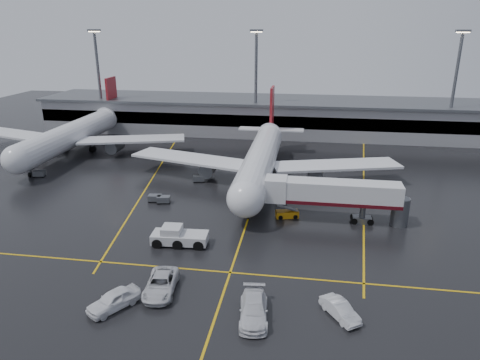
# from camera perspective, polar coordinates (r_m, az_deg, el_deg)

# --- Properties ---
(ground) EXTENTS (220.00, 220.00, 0.00)m
(ground) POSITION_cam_1_polar(r_m,az_deg,el_deg) (70.12, 1.87, -2.63)
(ground) COLOR black
(ground) RESTS_ON ground
(apron_line_centre) EXTENTS (0.25, 90.00, 0.02)m
(apron_line_centre) POSITION_cam_1_polar(r_m,az_deg,el_deg) (70.12, 1.87, -2.62)
(apron_line_centre) COLOR gold
(apron_line_centre) RESTS_ON ground
(apron_line_stop) EXTENTS (60.00, 0.25, 0.02)m
(apron_line_stop) POSITION_cam_1_polar(r_m,az_deg,el_deg) (50.60, -1.28, -11.89)
(apron_line_stop) COLOR gold
(apron_line_stop) RESTS_ON ground
(apron_line_left) EXTENTS (9.99, 69.35, 0.02)m
(apron_line_left) POSITION_cam_1_polar(r_m,az_deg,el_deg) (83.77, -10.97, 0.75)
(apron_line_left) COLOR gold
(apron_line_left) RESTS_ON ground
(apron_line_right) EXTENTS (7.57, 69.64, 0.02)m
(apron_line_right) POSITION_cam_1_polar(r_m,az_deg,el_deg) (79.70, 15.73, -0.61)
(apron_line_right) COLOR gold
(apron_line_right) RESTS_ON ground
(terminal) EXTENTS (122.00, 19.00, 8.60)m
(terminal) POSITION_cam_1_polar(r_m,az_deg,el_deg) (114.87, 4.88, 8.29)
(terminal) COLOR gray
(terminal) RESTS_ON ground
(light_mast_left) EXTENTS (3.00, 1.20, 25.45)m
(light_mast_left) POSITION_cam_1_polar(r_m,az_deg,el_deg) (119.48, -17.85, 12.82)
(light_mast_left) COLOR #595B60
(light_mast_left) RESTS_ON ground
(light_mast_mid) EXTENTS (3.00, 1.20, 25.45)m
(light_mast_mid) POSITION_cam_1_polar(r_m,az_deg,el_deg) (107.96, 2.08, 13.09)
(light_mast_mid) COLOR #595B60
(light_mast_mid) RESTS_ON ground
(light_mast_right) EXTENTS (3.00, 1.20, 25.45)m
(light_mast_right) POSITION_cam_1_polar(r_m,az_deg,el_deg) (111.95, 26.10, 11.42)
(light_mast_right) COLOR #595B60
(light_mast_right) RESTS_ON ground
(main_airliner) EXTENTS (48.80, 45.60, 14.10)m
(main_airliner) POSITION_cam_1_polar(r_m,az_deg,el_deg) (77.84, 2.79, 2.89)
(main_airliner) COLOR silver
(main_airliner) RESTS_ON ground
(second_airliner) EXTENTS (48.80, 45.60, 14.10)m
(second_airliner) POSITION_cam_1_polar(r_m,az_deg,el_deg) (101.98, -20.70, 5.63)
(second_airliner) COLOR silver
(second_airliner) RESTS_ON ground
(jet_bridge) EXTENTS (19.90, 3.40, 6.05)m
(jet_bridge) POSITION_cam_1_polar(r_m,az_deg,el_deg) (62.80, 12.04, -1.90)
(jet_bridge) COLOR silver
(jet_bridge) RESTS_ON ground
(pushback_tractor) EXTENTS (7.18, 3.37, 2.51)m
(pushback_tractor) POSITION_cam_1_polar(r_m,az_deg,el_deg) (56.66, -7.99, -7.31)
(pushback_tractor) COLOR #BDBDBF
(pushback_tractor) RESTS_ON ground
(belt_loader) EXTENTS (3.49, 2.22, 2.05)m
(belt_loader) POSITION_cam_1_polar(r_m,az_deg,el_deg) (64.21, 6.12, -4.39)
(belt_loader) COLOR orange
(belt_loader) RESTS_ON ground
(service_van_a) EXTENTS (3.69, 6.75, 1.79)m
(service_van_a) POSITION_cam_1_polar(r_m,az_deg,el_deg) (47.64, -10.22, -13.14)
(service_van_a) COLOR silver
(service_van_a) RESTS_ON ground
(service_van_b) EXTENTS (3.31, 6.71, 1.88)m
(service_van_b) POSITION_cam_1_polar(r_m,az_deg,el_deg) (43.32, 1.78, -16.41)
(service_van_b) COLOR silver
(service_van_b) RESTS_ON ground
(service_van_c) EXTENTS (4.00, 4.79, 1.54)m
(service_van_c) POSITION_cam_1_polar(r_m,az_deg,el_deg) (44.59, 12.82, -16.05)
(service_van_c) COLOR silver
(service_van_c) RESTS_ON ground
(service_van_d) EXTENTS (4.84, 5.72, 1.85)m
(service_van_d) POSITION_cam_1_polar(r_m,az_deg,el_deg) (46.27, -16.04, -14.69)
(service_van_d) COLOR white
(service_van_d) RESTS_ON ground
(baggage_cart_a) EXTENTS (2.21, 1.66, 1.12)m
(baggage_cart_a) POSITION_cam_1_polar(r_m,az_deg,el_deg) (69.81, -9.89, -2.47)
(baggage_cart_a) COLOR #595B60
(baggage_cart_a) RESTS_ON ground
(baggage_cart_b) EXTENTS (2.09, 1.45, 1.12)m
(baggage_cart_b) POSITION_cam_1_polar(r_m,az_deg,el_deg) (70.60, -10.97, -2.29)
(baggage_cart_b) COLOR #595B60
(baggage_cart_b) RESTS_ON ground
(baggage_cart_c) EXTENTS (2.24, 1.71, 1.12)m
(baggage_cart_c) POSITION_cam_1_polar(r_m,az_deg,el_deg) (78.42, -5.34, 0.20)
(baggage_cart_c) COLOR #595B60
(baggage_cart_c) RESTS_ON ground
(baggage_cart_d) EXTENTS (2.30, 1.84, 1.12)m
(baggage_cart_d) POSITION_cam_1_polar(r_m,az_deg,el_deg) (95.04, -25.83, 1.74)
(baggage_cart_d) COLOR #595B60
(baggage_cart_d) RESTS_ON ground
(baggage_cart_e) EXTENTS (2.27, 1.77, 1.12)m
(baggage_cart_e) POSITION_cam_1_polar(r_m,az_deg,el_deg) (88.78, -24.59, 0.78)
(baggage_cart_e) COLOR #595B60
(baggage_cart_e) RESTS_ON ground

